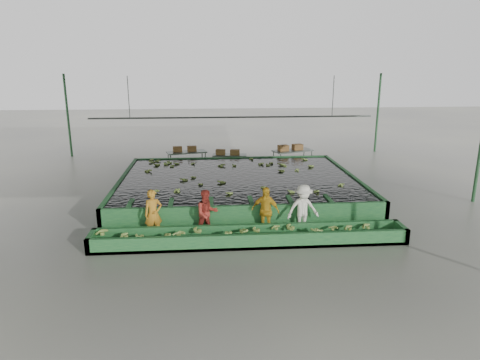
{
  "coord_description": "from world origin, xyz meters",
  "views": [
    {
      "loc": [
        -1.32,
        -16.13,
        5.51
      ],
      "look_at": [
        0.0,
        0.5,
        1.0
      ],
      "focal_mm": 32.0,
      "sensor_mm": 36.0,
      "label": 1
    }
  ],
  "objects": [
    {
      "name": "floating_bananas",
      "position": [
        0.0,
        2.3,
        0.85
      ],
      "size": [
        8.43,
        5.75,
        0.11
      ],
      "primitive_type": null,
      "color": "#84A343",
      "rests_on": "tank_water"
    },
    {
      "name": "flotation_tank",
      "position": [
        0.0,
        1.5,
        0.45
      ],
      "size": [
        10.0,
        8.0,
        0.9
      ],
      "primitive_type": null,
      "color": "#26652F",
      "rests_on": "ground"
    },
    {
      "name": "box_stack_right",
      "position": [
        3.25,
        6.56,
        0.99
      ],
      "size": [
        1.45,
        0.75,
        0.3
      ],
      "primitive_type": null,
      "rotation": [
        0.0,
        0.0,
        0.27
      ],
      "color": "brown",
      "rests_on": "packing_table_right"
    },
    {
      "name": "packing_table_mid",
      "position": [
        -0.09,
        6.45,
        0.41
      ],
      "size": [
        1.88,
        0.92,
        0.83
      ],
      "primitive_type": null,
      "rotation": [
        0.0,
        0.0,
        -0.11
      ],
      "color": "#59605B",
      "rests_on": "ground"
    },
    {
      "name": "tank_water",
      "position": [
        0.0,
        1.5,
        0.85
      ],
      "size": [
        9.7,
        7.7,
        0.0
      ],
      "primitive_type": "cube",
      "color": "black",
      "rests_on": "flotation_tank"
    },
    {
      "name": "shed_roof",
      "position": [
        0.0,
        0.0,
        5.0
      ],
      "size": [
        20.0,
        22.0,
        0.04
      ],
      "primitive_type": "cube",
      "color": "slate",
      "rests_on": "shed_posts"
    },
    {
      "name": "packing_table_left",
      "position": [
        -2.41,
        6.79,
        0.48
      ],
      "size": [
        2.25,
        1.34,
        0.96
      ],
      "primitive_type": null,
      "rotation": [
        0.0,
        0.0,
        0.25
      ],
      "color": "#59605B",
      "rests_on": "ground"
    },
    {
      "name": "worker_c",
      "position": [
        0.58,
        -2.8,
        0.82
      ],
      "size": [
        1.04,
        0.77,
        1.64
      ],
      "primitive_type": "imported",
      "rotation": [
        0.0,
        0.0,
        -0.44
      ],
      "color": "gold",
      "rests_on": "ground"
    },
    {
      "name": "cableway_rail",
      "position": [
        0.0,
        5.0,
        3.0
      ],
      "size": [
        0.08,
        0.08,
        14.0
      ],
      "primitive_type": "cylinder",
      "color": "#59605B",
      "rests_on": "shed_roof"
    },
    {
      "name": "sorting_trough",
      "position": [
        0.0,
        -3.6,
        0.25
      ],
      "size": [
        10.0,
        1.0,
        0.5
      ],
      "primitive_type": null,
      "color": "#26652F",
      "rests_on": "ground"
    },
    {
      "name": "worker_a",
      "position": [
        -3.1,
        -2.8,
        0.81
      ],
      "size": [
        0.69,
        0.57,
        1.62
      ],
      "primitive_type": "imported",
      "rotation": [
        0.0,
        0.0,
        0.35
      ],
      "color": "orange",
      "rests_on": "ground"
    },
    {
      "name": "rail_hanger_right",
      "position": [
        5.0,
        5.0,
        4.0
      ],
      "size": [
        0.04,
        0.04,
        2.0
      ],
      "primitive_type": "cylinder",
      "color": "#59605B",
      "rests_on": "shed_roof"
    },
    {
      "name": "rail_hanger_left",
      "position": [
        -5.0,
        5.0,
        4.0
      ],
      "size": [
        0.04,
        0.04,
        2.0
      ],
      "primitive_type": "cylinder",
      "color": "#59605B",
      "rests_on": "shed_roof"
    },
    {
      "name": "ground",
      "position": [
        0.0,
        0.0,
        0.0
      ],
      "size": [
        80.0,
        80.0,
        0.0
      ],
      "primitive_type": "plane",
      "color": "gray",
      "rests_on": "ground"
    },
    {
      "name": "packing_table_right",
      "position": [
        3.39,
        6.6,
        0.5
      ],
      "size": [
        2.35,
        1.56,
        0.99
      ],
      "primitive_type": null,
      "rotation": [
        0.0,
        0.0,
        0.35
      ],
      "color": "#59605B",
      "rests_on": "ground"
    },
    {
      "name": "trough_bananas",
      "position": [
        0.0,
        -3.6,
        0.4
      ],
      "size": [
        8.99,
        0.6,
        0.12
      ],
      "primitive_type": null,
      "color": "#84A343",
      "rests_on": "sorting_trough"
    },
    {
      "name": "box_stack_mid",
      "position": [
        -0.2,
        6.4,
        0.83
      ],
      "size": [
        1.31,
        0.56,
        0.27
      ],
      "primitive_type": null,
      "rotation": [
        0.0,
        0.0,
        -0.17
      ],
      "color": "brown",
      "rests_on": "packing_table_mid"
    },
    {
      "name": "shed_posts",
      "position": [
        0.0,
        0.0,
        2.5
      ],
      "size": [
        20.0,
        22.0,
        5.0
      ],
      "primitive_type": null,
      "color": "#295831",
      "rests_on": "ground"
    },
    {
      "name": "worker_d",
      "position": [
        1.85,
        -2.8,
        0.84
      ],
      "size": [
        1.16,
        0.75,
        1.68
      ],
      "primitive_type": "imported",
      "rotation": [
        0.0,
        0.0,
        0.12
      ],
      "color": "white",
      "rests_on": "ground"
    },
    {
      "name": "worker_b",
      "position": [
        -1.36,
        -2.8,
        0.79
      ],
      "size": [
        0.91,
        0.79,
        1.58
      ],
      "primitive_type": "imported",
      "rotation": [
        0.0,
        0.0,
        0.29
      ],
      "color": "#A53025",
      "rests_on": "ground"
    },
    {
      "name": "box_stack_left",
      "position": [
        -2.51,
        6.84,
        0.96
      ],
      "size": [
        1.29,
        0.49,
        0.27
      ],
      "primitive_type": null,
      "rotation": [
        0.0,
        0.0,
        0.11
      ],
      "color": "brown",
      "rests_on": "packing_table_left"
    }
  ]
}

